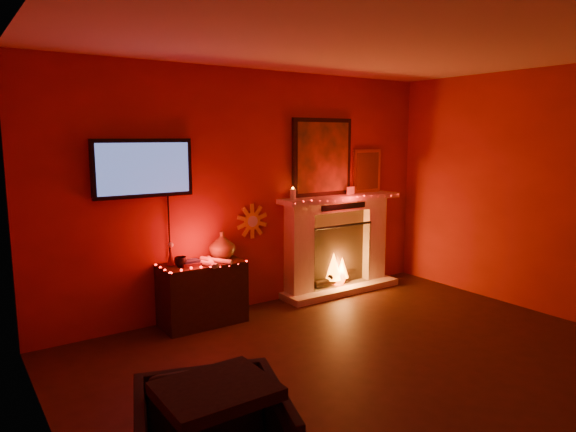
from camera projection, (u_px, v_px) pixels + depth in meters
name	position (u px, v px, depth m)	size (l,w,h in m)	color
room	(426.00, 219.00, 3.82)	(5.00, 5.00, 5.00)	black
fireplace	(337.00, 235.00, 6.50)	(1.72, 0.40, 2.18)	#F0DDC9
tv	(143.00, 169.00, 5.05)	(1.00, 0.07, 1.24)	black
sunburst_clock	(252.00, 221.00, 5.87)	(0.40, 0.03, 0.40)	gold
console_table	(204.00, 288.00, 5.38)	(0.87, 0.53, 0.95)	black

